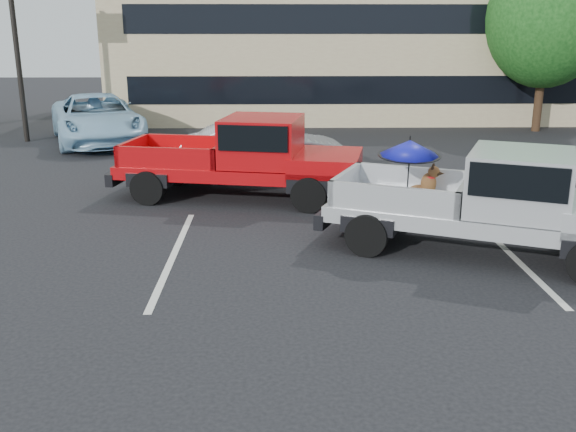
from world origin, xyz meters
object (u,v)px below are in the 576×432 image
silver_pickup (504,197)px  silver_sedan (264,150)px  motel_sign (12,4)px  blue_suv (97,119)px  tree_right (547,19)px  red_pickup (255,155)px  tree_back (421,16)px

silver_pickup → silver_sedan: bearing=147.4°
motel_sign → silver_pickup: bearing=-43.5°
silver_sedan → blue_suv: blue_suv is taller
silver_pickup → tree_right: bearing=89.7°
red_pickup → blue_suv: 9.69m
tree_right → silver_sedan: size_ratio=1.50×
tree_right → silver_sedan: bearing=-143.3°
tree_back → motel_sign: bearing=-148.0°
silver_pickup → blue_suv: bearing=154.1°
motel_sign → blue_suv: size_ratio=1.00×
motel_sign → tree_right: (19.00, 2.00, -0.44)m
silver_pickup → blue_suv: silver_pickup is taller
silver_pickup → blue_suv: 15.59m
silver_pickup → tree_back: bearing=105.1°
silver_pickup → silver_sedan: size_ratio=1.33×
motel_sign → silver_sedan: size_ratio=1.33×
silver_sedan → red_pickup: bearing=167.8°
tree_back → silver_sedan: (-7.48, -15.82, -3.67)m
tree_back → blue_suv: (-13.39, -10.31, -3.58)m
tree_right → red_pickup: bearing=-136.5°
motel_sign → tree_right: size_ratio=0.88×
silver_pickup → blue_suv: (-10.16, 11.82, -0.22)m
tree_back → silver_sedan: size_ratio=1.58×
silver_sedan → tree_right: bearing=-61.2°
red_pickup → blue_suv: (-5.74, 7.80, -0.22)m
silver_pickup → red_pickup: silver_pickup is taller
tree_back → red_pickup: size_ratio=1.16×
tree_back → silver_pickup: size_ratio=1.19×
motel_sign → tree_back: bearing=32.0°
tree_right → red_pickup: (-10.65, -10.11, -3.16)m
motel_sign → blue_suv: (2.61, -0.31, -3.82)m
silver_sedan → blue_suv: bearing=39.1°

